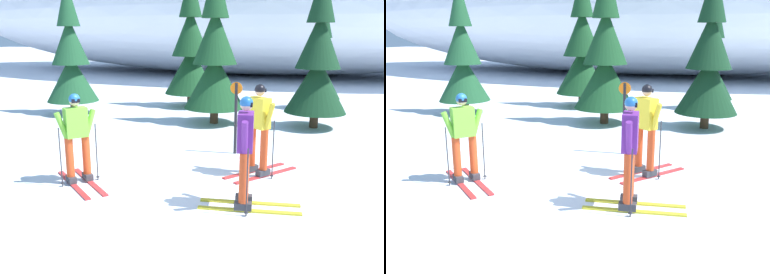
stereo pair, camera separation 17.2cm
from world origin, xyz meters
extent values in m
plane|color=white|center=(0.00, 0.00, 0.00)|extent=(120.00, 120.00, 0.00)
cube|color=gold|center=(1.94, -0.35, 0.01)|extent=(1.64, 0.42, 0.03)
cube|color=gold|center=(2.00, -0.68, 0.01)|extent=(1.64, 0.42, 0.03)
cube|color=#38383D|center=(1.84, -0.37, 0.09)|extent=(0.30, 0.19, 0.12)
cube|color=#38383D|center=(1.90, -0.69, 0.09)|extent=(0.30, 0.19, 0.12)
cylinder|color=#DB471E|center=(1.84, -0.37, 0.56)|extent=(0.15, 0.15, 0.82)
cylinder|color=#DB471E|center=(1.90, -0.69, 0.56)|extent=(0.15, 0.15, 0.82)
cube|color=#6B2889|center=(1.87, -0.53, 1.27)|extent=(0.32, 0.46, 0.60)
cylinder|color=#6B2889|center=(1.82, -0.28, 1.22)|extent=(0.15, 0.29, 0.58)
cylinder|color=#6B2889|center=(1.92, -0.79, 1.22)|extent=(0.15, 0.29, 0.58)
sphere|color=beige|center=(1.87, -0.53, 1.70)|extent=(0.19, 0.19, 0.19)
sphere|color=#2366B2|center=(1.87, -0.53, 1.73)|extent=(0.21, 0.21, 0.21)
cube|color=black|center=(1.95, -0.52, 1.71)|extent=(0.06, 0.15, 0.07)
cylinder|color=#2D2D33|center=(1.86, -0.18, 0.55)|extent=(0.02, 0.02, 1.10)
cylinder|color=#2D2D33|center=(1.86, -0.18, 0.06)|extent=(0.07, 0.07, 0.01)
cylinder|color=#2D2D33|center=(2.00, -0.86, 0.55)|extent=(0.02, 0.02, 1.10)
cylinder|color=#2D2D33|center=(2.00, -0.86, 0.06)|extent=(0.07, 0.07, 0.01)
cube|color=red|center=(-1.16, -0.40, 0.01)|extent=(1.43, 1.13, 0.03)
cube|color=red|center=(-1.36, -0.66, 0.01)|extent=(1.43, 1.13, 0.03)
cube|color=#38383D|center=(-1.24, -0.34, 0.09)|extent=(0.31, 0.28, 0.12)
cube|color=#38383D|center=(-1.43, -0.60, 0.09)|extent=(0.31, 0.28, 0.12)
cylinder|color=#DB471E|center=(-1.24, -0.34, 0.52)|extent=(0.15, 0.15, 0.74)
cylinder|color=#DB471E|center=(-1.43, -0.60, 0.52)|extent=(0.15, 0.15, 0.74)
cube|color=#75C638|center=(-1.34, -0.47, 1.17)|extent=(0.43, 0.46, 0.55)
cylinder|color=#75C638|center=(-1.19, -0.27, 1.10)|extent=(0.25, 0.28, 0.58)
cylinder|color=#75C638|center=(-1.49, -0.67, 1.10)|extent=(0.25, 0.28, 0.58)
sphere|color=beige|center=(-1.34, -0.47, 1.57)|extent=(0.19, 0.19, 0.19)
sphere|color=#2366B2|center=(-1.34, -0.47, 1.60)|extent=(0.21, 0.21, 0.21)
cube|color=black|center=(-1.27, -0.52, 1.58)|extent=(0.12, 0.14, 0.07)
cylinder|color=#2D2D33|center=(-1.08, -0.24, 0.56)|extent=(0.02, 0.02, 1.11)
cylinder|color=#2D2D33|center=(-1.08, -0.24, 0.06)|extent=(0.07, 0.07, 0.01)
cylinder|color=#2D2D33|center=(-1.50, -0.78, 0.56)|extent=(0.02, 0.02, 1.11)
cylinder|color=#2D2D33|center=(-1.50, -0.78, 0.06)|extent=(0.07, 0.07, 0.01)
cube|color=red|center=(1.65, 1.34, 0.01)|extent=(1.01, 1.43, 0.03)
cube|color=red|center=(1.93, 1.15, 0.01)|extent=(1.01, 1.43, 0.03)
cube|color=#38383D|center=(1.59, 1.26, 0.09)|extent=(0.27, 0.31, 0.12)
cube|color=#38383D|center=(1.87, 1.07, 0.09)|extent=(0.27, 0.31, 0.12)
cylinder|color=#DB471E|center=(1.59, 1.26, 0.56)|extent=(0.15, 0.15, 0.81)
cylinder|color=#DB471E|center=(1.87, 1.07, 0.56)|extent=(0.15, 0.15, 0.81)
cube|color=yellow|center=(1.73, 1.16, 1.26)|extent=(0.49, 0.44, 0.60)
cylinder|color=yellow|center=(1.51, 1.31, 1.21)|extent=(0.28, 0.24, 0.58)
cylinder|color=yellow|center=(1.95, 1.01, 1.21)|extent=(0.28, 0.24, 0.58)
sphere|color=tan|center=(1.73, 1.16, 1.69)|extent=(0.19, 0.19, 0.19)
sphere|color=black|center=(1.73, 1.16, 1.72)|extent=(0.21, 0.21, 0.21)
cube|color=black|center=(1.78, 1.23, 1.70)|extent=(0.14, 0.11, 0.07)
cylinder|color=#2D2D33|center=(1.47, 1.41, 0.58)|extent=(0.02, 0.02, 1.16)
cylinder|color=#2D2D33|center=(1.47, 1.41, 0.06)|extent=(0.07, 0.07, 0.01)
cylinder|color=#2D2D33|center=(2.06, 1.01, 0.58)|extent=(0.02, 0.02, 1.16)
cylinder|color=#2D2D33|center=(2.06, 1.01, 0.06)|extent=(0.07, 0.07, 0.01)
cylinder|color=#47301E|center=(-5.65, 5.37, 0.31)|extent=(0.25, 0.25, 0.61)
cone|color=#1E512D|center=(-5.65, 5.37, 1.24)|extent=(1.76, 1.76, 1.57)
cone|color=#1E512D|center=(-5.65, 5.37, 2.50)|extent=(1.26, 1.26, 1.57)
cone|color=#1E512D|center=(-5.65, 5.37, 3.76)|extent=(0.77, 0.77, 1.57)
cylinder|color=#47301E|center=(-2.38, 8.25, 0.34)|extent=(0.27, 0.27, 0.69)
cone|color=#194723|center=(-2.38, 8.25, 1.39)|extent=(1.96, 1.96, 1.76)
cone|color=#194723|center=(-2.38, 8.25, 2.79)|extent=(1.41, 1.41, 1.76)
cylinder|color=#47301E|center=(-0.58, 5.58, 0.33)|extent=(0.26, 0.26, 0.66)
cone|color=#194723|center=(-0.58, 5.58, 1.33)|extent=(1.88, 1.88, 1.69)
cone|color=#194723|center=(-0.58, 5.58, 2.69)|extent=(1.36, 1.36, 1.69)
cylinder|color=#47301E|center=(2.27, 9.41, 0.27)|extent=(0.21, 0.21, 0.53)
cone|color=#14381E|center=(2.27, 9.41, 1.08)|extent=(1.52, 1.52, 1.37)
cone|color=#14381E|center=(2.27, 9.41, 2.17)|extent=(1.10, 1.10, 1.37)
cone|color=#14381E|center=(2.27, 9.41, 3.26)|extent=(0.67, 0.67, 1.37)
cylinder|color=#47301E|center=(2.41, 6.03, 0.31)|extent=(0.25, 0.25, 0.63)
cone|color=#14381E|center=(2.41, 6.03, 1.27)|extent=(1.80, 1.80, 1.61)
cone|color=#14381E|center=(2.41, 6.03, 2.56)|extent=(1.30, 1.30, 1.61)
ellipsoid|color=white|center=(-3.74, 22.47, 4.17)|extent=(43.66, 18.06, 8.35)
cylinder|color=black|center=(0.92, 2.50, 0.83)|extent=(0.07, 0.07, 1.66)
cylinder|color=orange|center=(0.92, 2.50, 1.54)|extent=(0.28, 0.02, 0.28)
camera|label=1|loc=(3.35, -6.86, 2.78)|focal=39.59mm
camera|label=2|loc=(3.51, -6.80, 2.78)|focal=39.59mm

